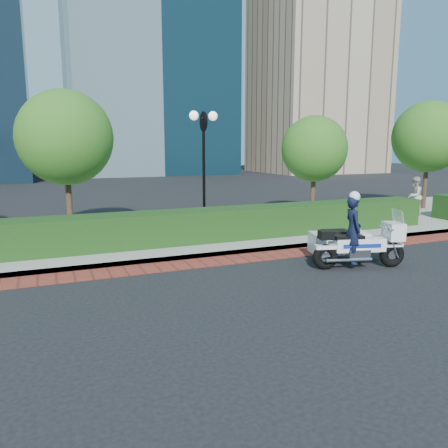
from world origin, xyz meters
name	(u,v)px	position (x,y,z in m)	size (l,w,h in m)	color
ground	(239,276)	(0.00, 0.00, 0.00)	(120.00, 120.00, 0.00)	black
brick_strip	(217,261)	(0.00, 1.50, 0.01)	(60.00, 1.00, 0.01)	maroon
sidewalk	(172,231)	(0.00, 6.00, 0.07)	(60.00, 8.00, 0.15)	gray
hedge_main	(192,226)	(0.00, 3.60, 0.65)	(18.00, 1.20, 1.00)	black
lamppost	(204,152)	(1.00, 5.20, 2.96)	(1.02, 0.70, 4.21)	black
tree_b	(65,138)	(-3.50, 6.50, 3.43)	(3.20, 3.20, 4.89)	#332319
tree_c	(314,149)	(6.50, 6.50, 3.05)	(2.80, 2.80, 4.30)	#332319
tree_d	(429,137)	(13.00, 6.50, 3.61)	(3.40, 3.40, 5.16)	#332319
tower_right	(318,57)	(28.00, 38.00, 14.00)	(14.00, 12.00, 28.00)	gray
police_motorcycle	(350,240)	(3.17, -0.20, 0.69)	(2.46, 2.09, 2.03)	black
pedestrian	(414,196)	(10.82, 5.02, 1.00)	(0.83, 0.64, 1.70)	#AEA69A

